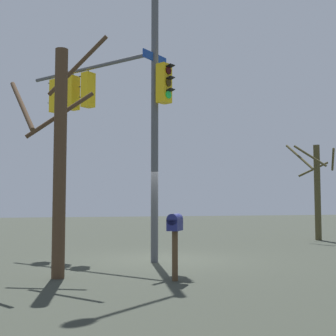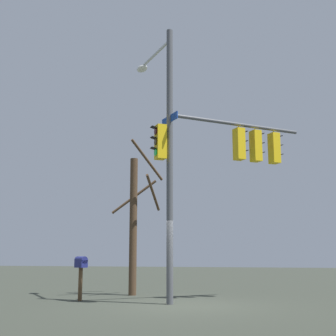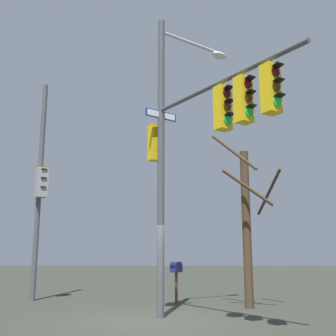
{
  "view_description": "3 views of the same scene",
  "coord_description": "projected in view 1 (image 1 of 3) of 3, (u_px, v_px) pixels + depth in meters",
  "views": [
    {
      "loc": [
        3.63,
        12.85,
        1.65
      ],
      "look_at": [
        0.02,
        0.7,
        2.59
      ],
      "focal_mm": 49.34,
      "sensor_mm": 36.0,
      "label": 1
    },
    {
      "loc": [
        -13.71,
        -2.74,
        1.49
      ],
      "look_at": [
        -0.11,
        0.36,
        4.08
      ],
      "focal_mm": 49.52,
      "sensor_mm": 36.0,
      "label": 2
    },
    {
      "loc": [
        1.03,
        -11.28,
        1.79
      ],
      "look_at": [
        0.54,
        0.14,
        4.09
      ],
      "focal_mm": 43.91,
      "sensor_mm": 36.0,
      "label": 3
    }
  ],
  "objects": [
    {
      "name": "bare_tree_across_street",
      "position": [
        59.0,
        153.0,
        10.27
      ],
      "size": [
        2.22,
        2.21,
        5.63
      ],
      "color": "#483423",
      "rests_on": "ground"
    },
    {
      "name": "bare_tree_behind_pole",
      "position": [
        317.0,
        187.0,
        20.3
      ],
      "size": [
        2.03,
        1.92,
        4.27
      ],
      "color": "#474125",
      "rests_on": "ground"
    },
    {
      "name": "mailbox",
      "position": [
        175.0,
        228.0,
        9.78
      ],
      "size": [
        0.45,
        0.5,
        1.41
      ],
      "rotation": [
        0.0,
        0.0,
        5.68
      ],
      "color": "#4C3823",
      "rests_on": "ground"
    },
    {
      "name": "ground_plane",
      "position": [
        162.0,
        260.0,
        13.19
      ],
      "size": [
        80.0,
        80.0,
        0.0
      ],
      "primitive_type": "plane",
      "color": "#30342B"
    },
    {
      "name": "main_signal_pole_assembly",
      "position": [
        115.0,
        85.0,
        13.8
      ],
      "size": [
        3.7,
        5.93,
        8.85
      ],
      "rotation": [
        0.0,
        0.0,
        5.38
      ],
      "color": "#4C4F54",
      "rests_on": "ground"
    }
  ]
}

